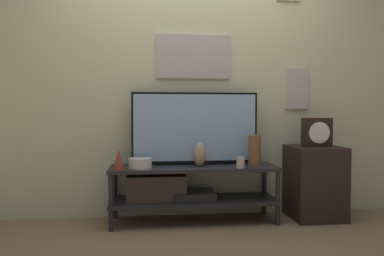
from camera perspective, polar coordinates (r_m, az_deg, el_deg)
ground_plane at (r=3.19m, az=0.85°, el=-15.36°), size 12.00×12.00×0.00m
wall_back at (r=3.58m, az=-0.18°, el=8.50°), size 6.40×0.08×2.70m
media_console at (r=3.35m, az=-1.75°, el=-8.95°), size 1.47×0.44×0.50m
television at (r=3.40m, az=0.47°, el=0.05°), size 1.15×0.05×0.66m
vase_urn_stoneware at (r=3.30m, az=1.16°, el=-4.05°), size 0.11×0.12×0.21m
vase_slim_bronze at (r=3.18m, az=-11.13°, el=-4.68°), size 0.09×0.09×0.18m
vase_wide_bowl at (r=3.21m, az=-7.90°, el=-5.37°), size 0.20×0.20×0.09m
vase_tall_ceramic at (r=3.36m, az=9.50°, el=-3.43°), size 0.11×0.11×0.28m
candle_jar at (r=3.24m, az=7.39°, el=-5.23°), size 0.07×0.07×0.10m
side_table at (r=3.66m, az=18.19°, el=-7.85°), size 0.45×0.45×0.66m
mantel_clock at (r=3.58m, az=18.49°, el=-0.63°), size 0.26×0.11×0.26m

